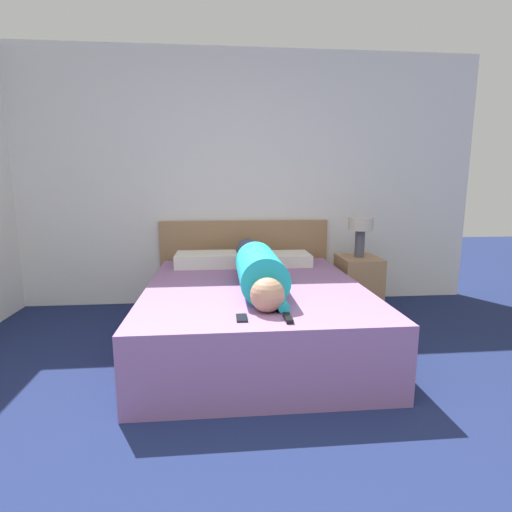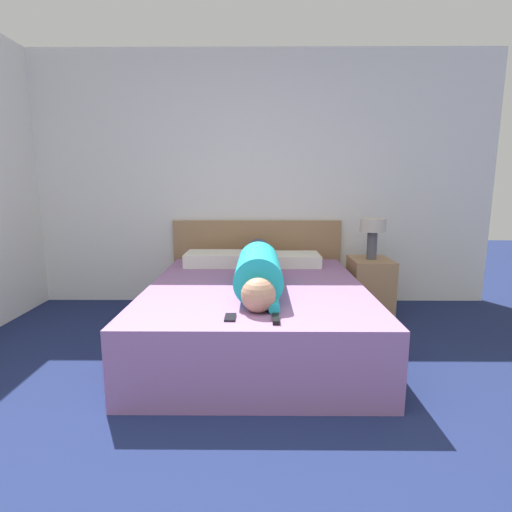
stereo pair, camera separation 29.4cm
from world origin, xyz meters
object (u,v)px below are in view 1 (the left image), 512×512
Objects in this scene: table_lamp at (360,229)px; cell_phone at (242,318)px; person_lying at (257,267)px; pillow_near_headboard at (206,259)px; bed at (254,314)px; nightstand at (358,285)px; tv_remote at (288,318)px; pillow_second at (281,259)px.

cell_phone is (-1.23, -1.48, -0.34)m from table_lamp.
person_lying is at bearing -146.91° from table_lamp.
person_lying reaches higher than pillow_near_headboard.
person_lying is 0.88m from pillow_near_headboard.
pillow_near_headboard is at bearing 118.09° from bed.
pillow_near_headboard is (-0.39, 0.74, 0.31)m from bed.
pillow_near_headboard is at bearing 98.99° from cell_phone.
nightstand is 1.82m from tv_remote.
cell_phone is (-0.47, -1.56, -0.05)m from pillow_second.
pillow_near_headboard is (-1.48, 0.07, -0.29)m from table_lamp.
pillow_second is 4.23× the size of cell_phone.
table_lamp reaches higher than pillow_second.
pillow_near_headboard is at bearing 180.00° from pillow_second.
pillow_near_headboard is 1.05× the size of pillow_second.
pillow_near_headboard is 1.58m from cell_phone.
pillow_near_headboard is 0.72m from pillow_second.
tv_remote is at bearing -97.47° from pillow_second.
cell_phone is at bearing -101.86° from person_lying.
bed is 0.86m from pillow_second.
cell_phone is (0.25, -1.56, -0.05)m from pillow_near_headboard.
bed is at bearing -148.65° from table_lamp.
pillow_second is 3.67× the size of tv_remote.
bed is at bearing -114.06° from pillow_second.
cell_phone is at bearing -129.73° from nightstand.
table_lamp is (1.08, 0.66, 0.60)m from bed.
pillow_near_headboard is at bearing 118.15° from person_lying.
pillow_second is at bearing 0.00° from pillow_near_headboard.
person_lying is at bearing -146.91° from nightstand.
person_lying is (0.02, -0.03, 0.39)m from bed.
table_lamp is at bearing 116.57° from nightstand.
pillow_near_headboard reaches higher than bed.
nightstand is 0.80m from pillow_second.
pillow_second is (0.33, 0.74, 0.30)m from bed.
bed is 1.27m from nightstand.
table_lamp is (-0.00, 0.00, 0.56)m from nightstand.
tv_remote is at bearing -9.21° from cell_phone.
table_lamp reaches higher than pillow_near_headboard.
pillow_second is 1.61m from tv_remote.
tv_remote is at bearing -83.14° from person_lying.
table_lamp is 0.21× the size of person_lying.
bed is at bearing 97.83° from tv_remote.
person_lying is 13.78× the size of cell_phone.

